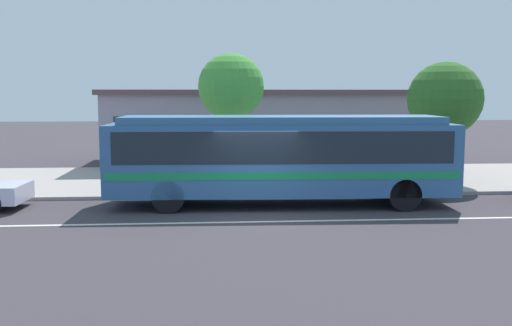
{
  "coord_description": "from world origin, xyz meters",
  "views": [
    {
      "loc": [
        -1.32,
        -16.8,
        3.61
      ],
      "look_at": [
        0.14,
        2.33,
        1.3
      ],
      "focal_mm": 40.65,
      "sensor_mm": 36.0,
      "label": 1
    }
  ],
  "objects_px": {
    "pedestrian_walking_along_curb": "(417,159)",
    "street_tree_near_stop": "(231,87)",
    "transit_bus": "(281,154)",
    "bus_stop_sign": "(367,146)",
    "pedestrian_waiting_near_sign": "(364,162)",
    "street_tree_mid_block": "(445,100)"
  },
  "relations": [
    {
      "from": "pedestrian_walking_along_curb",
      "to": "street_tree_near_stop",
      "type": "bearing_deg",
      "value": 171.15
    },
    {
      "from": "transit_bus",
      "to": "bus_stop_sign",
      "type": "height_order",
      "value": "transit_bus"
    },
    {
      "from": "pedestrian_waiting_near_sign",
      "to": "street_tree_mid_block",
      "type": "xyz_separation_m",
      "value": [
        3.51,
        1.29,
        2.29
      ]
    },
    {
      "from": "pedestrian_waiting_near_sign",
      "to": "street_tree_near_stop",
      "type": "bearing_deg",
      "value": 160.03
    },
    {
      "from": "pedestrian_walking_along_curb",
      "to": "bus_stop_sign",
      "type": "relative_size",
      "value": 0.66
    },
    {
      "from": "transit_bus",
      "to": "street_tree_near_stop",
      "type": "height_order",
      "value": "street_tree_near_stop"
    },
    {
      "from": "pedestrian_waiting_near_sign",
      "to": "street_tree_mid_block",
      "type": "distance_m",
      "value": 4.39
    },
    {
      "from": "transit_bus",
      "to": "pedestrian_walking_along_curb",
      "type": "xyz_separation_m",
      "value": [
        5.59,
        3.07,
        -0.57
      ]
    },
    {
      "from": "bus_stop_sign",
      "to": "street_tree_mid_block",
      "type": "height_order",
      "value": "street_tree_mid_block"
    },
    {
      "from": "pedestrian_walking_along_curb",
      "to": "transit_bus",
      "type": "bearing_deg",
      "value": -151.24
    },
    {
      "from": "pedestrian_waiting_near_sign",
      "to": "pedestrian_walking_along_curb",
      "type": "bearing_deg",
      "value": 16.37
    },
    {
      "from": "pedestrian_waiting_near_sign",
      "to": "pedestrian_walking_along_curb",
      "type": "xyz_separation_m",
      "value": [
        2.23,
        0.66,
        0.03
      ]
    },
    {
      "from": "pedestrian_waiting_near_sign",
      "to": "street_tree_mid_block",
      "type": "relative_size",
      "value": 0.35
    },
    {
      "from": "street_tree_near_stop",
      "to": "pedestrian_walking_along_curb",
      "type": "bearing_deg",
      "value": -8.85
    },
    {
      "from": "bus_stop_sign",
      "to": "street_tree_near_stop",
      "type": "height_order",
      "value": "street_tree_near_stop"
    },
    {
      "from": "street_tree_near_stop",
      "to": "transit_bus",
      "type": "bearing_deg",
      "value": -70.55
    },
    {
      "from": "transit_bus",
      "to": "street_tree_near_stop",
      "type": "bearing_deg",
      "value": 109.45
    },
    {
      "from": "pedestrian_walking_along_curb",
      "to": "bus_stop_sign",
      "type": "height_order",
      "value": "bus_stop_sign"
    },
    {
      "from": "transit_bus",
      "to": "pedestrian_walking_along_curb",
      "type": "distance_m",
      "value": 6.4
    },
    {
      "from": "transit_bus",
      "to": "pedestrian_waiting_near_sign",
      "type": "distance_m",
      "value": 4.18
    },
    {
      "from": "transit_bus",
      "to": "street_tree_mid_block",
      "type": "xyz_separation_m",
      "value": [
        6.87,
        3.7,
        1.69
      ]
    },
    {
      "from": "transit_bus",
      "to": "street_tree_near_stop",
      "type": "xyz_separation_m",
      "value": [
        -1.47,
        4.17,
        2.18
      ]
    }
  ]
}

